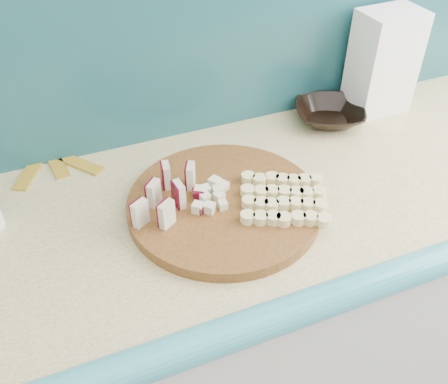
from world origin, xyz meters
TOP-DOWN VIEW (x-y plane):
  - kitchen_counter at (0.10, 1.50)m, footprint 2.20×0.63m
  - backsplash at (0.10, 1.79)m, footprint 2.20×0.02m
  - cutting_board at (0.11, 1.48)m, footprint 0.52×0.52m
  - apple_wedges at (0.00, 1.51)m, footprint 0.16×0.15m
  - apple_chunks at (0.09, 1.49)m, footprint 0.07×0.06m
  - banana_slices at (0.22, 1.43)m, footprint 0.21×0.20m
  - brown_bowl at (0.49, 1.69)m, footprint 0.22×0.22m
  - flour_bag at (0.64, 1.71)m, footprint 0.15×0.11m
  - banana_peel at (-0.19, 1.76)m, footprint 0.20×0.16m

SIDE VIEW (x-z plane):
  - kitchen_counter at x=0.10m, z-range 0.00..0.91m
  - banana_peel at x=-0.19m, z-range 0.91..0.92m
  - cutting_board at x=0.11m, z-range 0.91..0.93m
  - brown_bowl at x=0.49m, z-range 0.91..0.95m
  - banana_slices at x=0.22m, z-range 0.93..0.95m
  - apple_chunks at x=0.09m, z-range 0.93..0.95m
  - apple_wedges at x=0.00m, z-range 0.93..0.99m
  - flour_bag at x=0.64m, z-range 0.91..1.17m
  - backsplash at x=0.10m, z-range 0.91..1.41m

